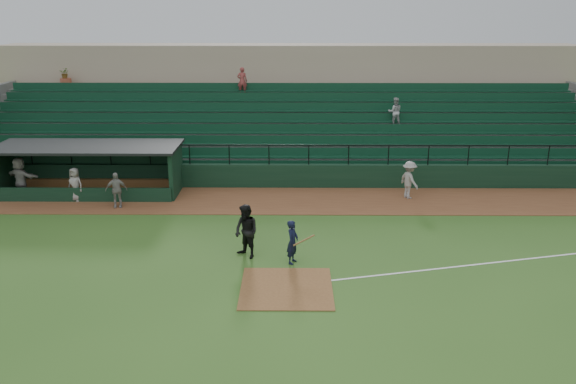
{
  "coord_description": "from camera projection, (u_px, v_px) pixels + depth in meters",
  "views": [
    {
      "loc": [
        0.19,
        -18.18,
        8.81
      ],
      "look_at": [
        0.0,
        5.0,
        1.4
      ],
      "focal_mm": 36.31,
      "sensor_mm": 36.0,
      "label": 1
    }
  ],
  "objects": [
    {
      "name": "umpire",
      "position": [
        246.0,
        232.0,
        21.14
      ],
      "size": [
        1.23,
        1.22,
        2.0
      ],
      "primitive_type": "imported",
      "rotation": [
        0.0,
        0.0,
        -0.76
      ],
      "color": "black",
      "rests_on": "ground"
    },
    {
      "name": "ground",
      "position": [
        287.0,
        275.0,
        20.0
      ],
      "size": [
        90.0,
        90.0,
        0.0
      ],
      "primitive_type": "plane",
      "color": "#2F571C",
      "rests_on": "ground"
    },
    {
      "name": "dugout",
      "position": [
        92.0,
        165.0,
        28.77
      ],
      "size": [
        8.9,
        3.2,
        2.42
      ],
      "color": "black",
      "rests_on": "ground"
    },
    {
      "name": "dugout_player_a",
      "position": [
        116.0,
        190.0,
        26.43
      ],
      "size": [
        1.02,
        0.58,
        1.64
      ],
      "primitive_type": "imported",
      "rotation": [
        0.0,
        0.0,
        0.2
      ],
      "color": "gray",
      "rests_on": "warning_track"
    },
    {
      "name": "stadium_structure",
      "position": [
        290.0,
        120.0,
        34.97
      ],
      "size": [
        38.0,
        13.08,
        6.4
      ],
      "color": "black",
      "rests_on": "ground"
    },
    {
      "name": "runner",
      "position": [
        409.0,
        180.0,
        27.68
      ],
      "size": [
        1.13,
        1.34,
        1.81
      ],
      "primitive_type": "imported",
      "rotation": [
        0.0,
        0.0,
        2.05
      ],
      "color": "#9E9994",
      "rests_on": "warning_track"
    },
    {
      "name": "dugout_player_c",
      "position": [
        21.0,
        177.0,
        27.81
      ],
      "size": [
        1.9,
        1.26,
        1.96
      ],
      "primitive_type": "imported",
      "rotation": [
        0.0,
        0.0,
        2.73
      ],
      "color": "#9C9792",
      "rests_on": "warning_track"
    },
    {
      "name": "home_plate_dirt",
      "position": [
        286.0,
        288.0,
        19.04
      ],
      "size": [
        3.0,
        3.0,
        0.03
      ],
      "primitive_type": "cube",
      "color": "brown",
      "rests_on": "ground"
    },
    {
      "name": "warning_track",
      "position": [
        289.0,
        201.0,
        27.61
      ],
      "size": [
        40.0,
        4.0,
        0.03
      ],
      "primitive_type": "cube",
      "color": "brown",
      "rests_on": "ground"
    },
    {
      "name": "batter_at_plate",
      "position": [
        293.0,
        242.0,
        20.72
      ],
      "size": [
        1.08,
        0.71,
        1.61
      ],
      "color": "black",
      "rests_on": "ground"
    },
    {
      "name": "dugout_player_b",
      "position": [
        75.0,
        184.0,
        27.33
      ],
      "size": [
        0.91,
        0.74,
        1.6
      ],
      "primitive_type": "imported",
      "rotation": [
        0.0,
        0.0,
        -0.34
      ],
      "color": "#9E9994",
      "rests_on": "warning_track"
    },
    {
      "name": "foul_line",
      "position": [
        508.0,
        261.0,
        21.07
      ],
      "size": [
        17.49,
        4.44,
        0.01
      ],
      "primitive_type": "cube",
      "rotation": [
        0.0,
        0.0,
        0.24
      ],
      "color": "white",
      "rests_on": "ground"
    }
  ]
}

